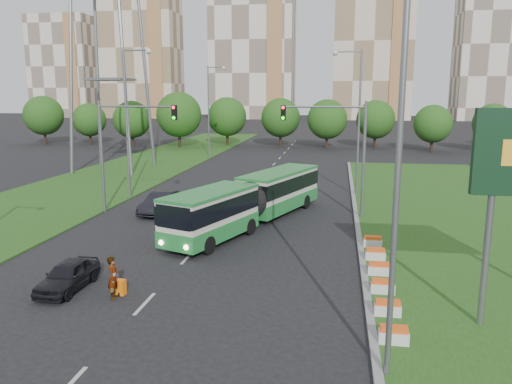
% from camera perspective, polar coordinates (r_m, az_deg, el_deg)
% --- Properties ---
extents(ground, '(360.00, 360.00, 0.00)m').
position_cam_1_polar(ground, '(26.04, -1.43, -7.81)').
color(ground, black).
rests_on(ground, ground).
extents(grass_median, '(14.00, 60.00, 0.15)m').
position_cam_1_polar(grass_median, '(34.30, 23.19, -3.92)').
color(grass_median, '#204C15').
rests_on(grass_median, ground).
extents(median_kerb, '(0.30, 60.00, 0.18)m').
position_cam_1_polar(median_kerb, '(33.29, 11.49, -3.64)').
color(median_kerb, gray).
rests_on(median_kerb, ground).
extents(left_verge, '(12.00, 110.00, 0.10)m').
position_cam_1_polar(left_verge, '(54.79, -15.21, 1.94)').
color(left_verge, '#204C15').
rests_on(left_verge, ground).
extents(lane_markings, '(0.20, 100.00, 0.01)m').
position_cam_1_polar(lane_markings, '(45.63, -0.46, 0.47)').
color(lane_markings, '#ABABA4').
rests_on(lane_markings, ground).
extents(flower_planters, '(1.10, 11.50, 0.60)m').
position_cam_1_polar(flower_planters, '(23.22, 14.06, -9.39)').
color(flower_planters, silver).
rests_on(flower_planters, grass_median).
extents(traffic_mast_median, '(5.76, 0.32, 8.00)m').
position_cam_1_polar(traffic_mast_median, '(34.33, 9.59, 5.80)').
color(traffic_mast_median, slate).
rests_on(traffic_mast_median, ground).
extents(traffic_mast_left, '(5.76, 0.32, 8.00)m').
position_cam_1_polar(traffic_mast_left, '(36.55, -15.03, 5.89)').
color(traffic_mast_left, slate).
rests_on(traffic_mast_left, ground).
extents(street_lamps, '(36.00, 60.00, 12.00)m').
position_cam_1_polar(street_lamps, '(35.11, -3.27, 7.12)').
color(street_lamps, slate).
rests_on(street_lamps, ground).
extents(tree_line, '(120.00, 8.00, 9.00)m').
position_cam_1_polar(tree_line, '(79.47, 13.31, 8.01)').
color(tree_line, '#215216').
rests_on(tree_line, ground).
extents(apartment_tower_west, '(26.00, 15.00, 48.00)m').
position_cam_1_polar(apartment_tower_west, '(188.23, -12.92, 15.63)').
color(apartment_tower_west, beige).
rests_on(apartment_tower_west, ground).
extents(apartment_tower_cwest, '(28.00, 15.00, 52.00)m').
position_cam_1_polar(apartment_tower_cwest, '(177.56, -0.35, 16.83)').
color(apartment_tower_cwest, beige).
rests_on(apartment_tower_cwest, ground).
extents(apartment_tower_ceast, '(25.00, 15.00, 50.00)m').
position_cam_1_polar(apartment_tower_ceast, '(175.28, 13.20, 16.30)').
color(apartment_tower_ceast, beige).
rests_on(apartment_tower_ceast, ground).
extents(apartment_tower_east, '(27.00, 15.00, 47.00)m').
position_cam_1_polar(apartment_tower_east, '(181.95, 26.28, 14.79)').
color(apartment_tower_east, beige).
rests_on(apartment_tower_east, ground).
extents(midrise_west, '(22.00, 14.00, 36.00)m').
position_cam_1_polar(midrise_west, '(200.89, -21.01, 13.17)').
color(midrise_west, beige).
rests_on(midrise_west, ground).
extents(articulated_bus, '(2.51, 16.10, 2.65)m').
position_cam_1_polar(articulated_bus, '(32.71, -0.92, -0.92)').
color(articulated_bus, beige).
rests_on(articulated_bus, ground).
extents(car_left_near, '(1.55, 3.76, 1.28)m').
position_cam_1_polar(car_left_near, '(23.67, -20.72, -8.91)').
color(car_left_near, black).
rests_on(car_left_near, ground).
extents(car_left_far, '(2.16, 4.81, 1.53)m').
position_cam_1_polar(car_left_far, '(36.52, -10.75, -1.20)').
color(car_left_far, black).
rests_on(car_left_far, ground).
extents(pedestrian, '(0.54, 0.72, 1.82)m').
position_cam_1_polar(pedestrian, '(22.00, -16.00, -9.38)').
color(pedestrian, gray).
rests_on(pedestrian, ground).
extents(shopping_trolley, '(0.39, 0.41, 0.67)m').
position_cam_1_polar(shopping_trolley, '(22.47, -15.22, -10.48)').
color(shopping_trolley, orange).
rests_on(shopping_trolley, ground).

